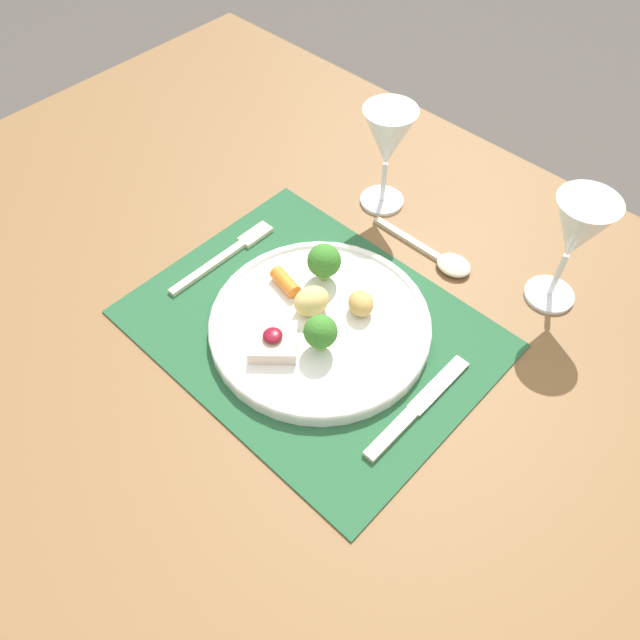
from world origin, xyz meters
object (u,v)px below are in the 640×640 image
(dinner_plate, at_px, (319,321))
(fork, at_px, (229,253))
(wine_glass_far, at_px, (388,141))
(spoon, at_px, (444,260))
(knife, at_px, (411,413))
(wine_glass_near, at_px, (576,233))

(dinner_plate, distance_m, fork, 0.19)
(fork, height_order, wine_glass_far, wine_glass_far)
(spoon, bearing_deg, wine_glass_far, 169.52)
(dinner_plate, bearing_deg, knife, -6.45)
(wine_glass_near, bearing_deg, wine_glass_far, -178.18)
(dinner_plate, xyz_separation_m, knife, (0.17, -0.02, -0.01))
(spoon, height_order, wine_glass_far, wine_glass_far)
(dinner_plate, distance_m, wine_glass_near, 0.35)
(fork, relative_size, spoon, 1.08)
(knife, height_order, wine_glass_near, wine_glass_near)
(dinner_plate, distance_m, spoon, 0.22)
(knife, xyz_separation_m, spoon, (-0.13, 0.24, 0.00))
(fork, bearing_deg, spoon, 39.40)
(knife, distance_m, spoon, 0.27)
(knife, bearing_deg, spoon, 117.72)
(wine_glass_near, bearing_deg, fork, -146.32)
(fork, height_order, knife, knife)
(fork, relative_size, wine_glass_near, 1.08)
(spoon, relative_size, wine_glass_far, 1.03)
(wine_glass_far, bearing_deg, spoon, -14.84)
(spoon, bearing_deg, dinner_plate, -98.40)
(fork, distance_m, spoon, 0.32)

